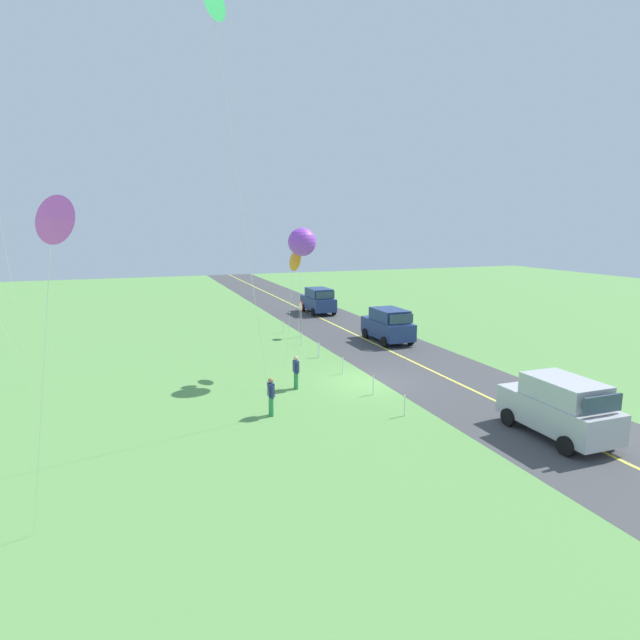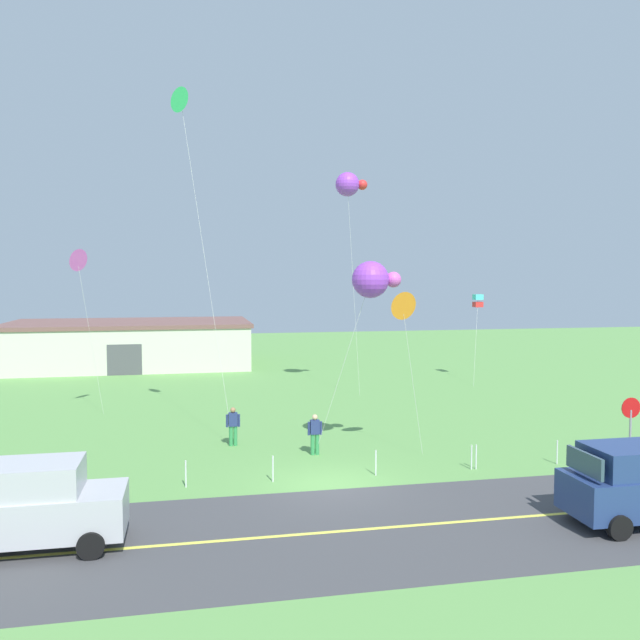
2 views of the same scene
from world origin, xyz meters
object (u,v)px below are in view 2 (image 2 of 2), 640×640
object	(u,v)px
car_parked_west_near	(33,504)
kite_blue_mid	(372,280)
kite_yellow_high	(403,306)
stop_sign	(631,418)
person_adult_near	(233,425)
kite_pink_drift	(478,301)
person_adult_companion	(315,433)
kite_orange_near	(77,260)
warehouse_distant	(130,344)
kite_green_far	(349,184)
kite_red_low	(181,102)

from	to	relation	value
car_parked_west_near	kite_blue_mid	distance (m)	13.71
kite_yellow_high	car_parked_west_near	bearing A→B (deg)	-152.12
kite_blue_mid	stop_sign	bearing A→B (deg)	-17.65
person_adult_near	kite_pink_drift	size ratio (longest dim) A/B	0.28
car_parked_west_near	kite_pink_drift	distance (m)	33.41
person_adult_companion	kite_orange_near	distance (m)	14.89
warehouse_distant	car_parked_west_near	bearing A→B (deg)	-89.25
person_adult_companion	kite_orange_near	size ratio (longest dim) A/B	0.19
car_parked_west_near	kite_yellow_high	xyz separation A→B (m)	(11.99, 6.34, 4.71)
kite_green_far	kite_blue_mid	bearing A→B (deg)	-100.29
stop_sign	kite_red_low	size ratio (longest dim) A/B	0.17
person_adult_near	kite_pink_drift	distance (m)	23.07
kite_pink_drift	kite_yellow_high	bearing A→B (deg)	-122.88
kite_yellow_high	warehouse_distant	world-z (taller)	kite_yellow_high
stop_sign	person_adult_near	size ratio (longest dim) A/B	1.60
warehouse_distant	stop_sign	bearing A→B (deg)	-57.73
kite_yellow_high	kite_pink_drift	xyz separation A→B (m)	(11.21, 17.34, -0.51)
car_parked_west_near	kite_red_low	world-z (taller)	kite_red_low
kite_pink_drift	kite_orange_near	bearing A→B (deg)	-162.35
kite_green_far	kite_orange_near	bearing A→B (deg)	-164.29
car_parked_west_near	stop_sign	bearing A→B (deg)	9.84
car_parked_west_near	kite_yellow_high	size ratio (longest dim) A/B	0.68
kite_orange_near	person_adult_near	bearing A→B (deg)	-43.48
kite_green_far	stop_sign	bearing A→B (deg)	-68.44
kite_blue_mid	kite_green_far	xyz separation A→B (m)	(2.48, 13.68, 5.49)
kite_blue_mid	kite_green_far	bearing A→B (deg)	79.71
person_adult_near	warehouse_distant	world-z (taller)	warehouse_distant
kite_blue_mid	kite_orange_near	world-z (taller)	kite_orange_near
kite_red_low	kite_green_far	bearing A→B (deg)	42.01
person_adult_companion	warehouse_distant	distance (m)	29.69
kite_red_low	kite_orange_near	distance (m)	9.42
kite_green_far	kite_orange_near	size ratio (longest dim) A/B	1.56
kite_blue_mid	kite_orange_near	size ratio (longest dim) A/B	0.91
car_parked_west_near	kite_orange_near	world-z (taller)	kite_orange_near
kite_red_low	kite_green_far	world-z (taller)	kite_red_low
stop_sign	kite_orange_near	xyz separation A→B (m)	(-21.02, 12.48, 5.96)
kite_blue_mid	kite_pink_drift	world-z (taller)	kite_blue_mid
car_parked_west_near	kite_red_low	size ratio (longest dim) A/B	0.29
car_parked_west_near	person_adult_companion	xyz separation A→B (m)	(8.75, 7.29, -0.29)
person_adult_companion	kite_orange_near	world-z (taller)	kite_orange_near
kite_green_far	warehouse_distant	world-z (taller)	kite_green_far
kite_blue_mid	kite_green_far	world-z (taller)	kite_green_far
kite_yellow_high	kite_red_low	bearing A→B (deg)	148.08
kite_blue_mid	kite_orange_near	distance (m)	15.40
kite_green_far	kite_pink_drift	bearing A→B (deg)	20.40
kite_green_far	warehouse_distant	size ratio (longest dim) A/B	0.71
kite_red_low	stop_sign	bearing A→B (deg)	-26.62
kite_yellow_high	kite_green_far	bearing A→B (deg)	84.72
kite_orange_near	kite_blue_mid	bearing A→B (deg)	-38.68
car_parked_west_near	kite_yellow_high	world-z (taller)	kite_yellow_high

